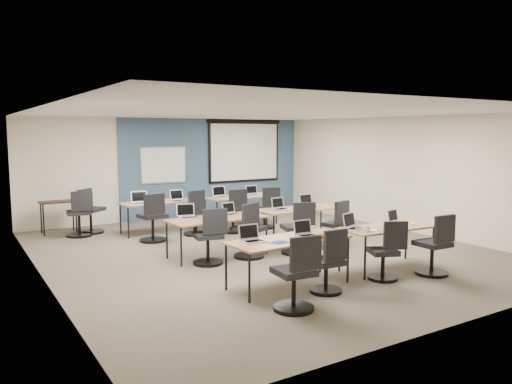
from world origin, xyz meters
TOP-DOWN VIEW (x-y plane):
  - floor at (0.00, 0.00)m, footprint 8.00×9.00m
  - ceiling at (0.00, 0.00)m, footprint 8.00×9.00m
  - wall_back at (0.00, 4.50)m, footprint 8.00×0.04m
  - wall_front at (0.00, -4.50)m, footprint 8.00×0.04m
  - wall_left at (-4.00, 0.00)m, footprint 0.04×9.00m
  - wall_right at (4.00, 0.00)m, footprint 0.04×9.00m
  - blue_accent_panel at (1.25, 4.47)m, footprint 5.50×0.04m
  - whiteboard at (-0.30, 4.43)m, footprint 1.28×0.03m
  - projector_screen at (2.20, 4.41)m, footprint 2.40×0.10m
  - training_table_front_left at (-0.90, -2.17)m, footprint 1.90×0.79m
  - training_table_front_right at (1.10, -2.26)m, footprint 1.72×0.72m
  - training_table_mid_left at (-0.95, 0.05)m, footprint 1.88×0.78m
  - training_table_mid_right at (1.07, 0.22)m, footprint 1.83×0.76m
  - training_table_back_left at (-1.12, 2.76)m, footprint 1.69×0.70m
  - training_table_back_right at (1.04, 2.61)m, footprint 1.83×0.76m
  - laptop_0 at (-1.46, -2.03)m, footprint 0.32×0.27m
  - mouse_0 at (-1.29, -2.25)m, footprint 0.07×0.10m
  - task_chair_0 at (-1.43, -3.10)m, footprint 0.54×0.54m
  - laptop_1 at (-0.55, -2.13)m, footprint 0.32×0.27m
  - mouse_1 at (-0.33, -2.30)m, footprint 0.09×0.12m
  - task_chair_1 at (-0.60, -2.75)m, footprint 0.47×0.47m
  - laptop_2 at (0.47, -2.08)m, footprint 0.34×0.29m
  - mouse_2 at (0.71, -2.24)m, footprint 0.07×0.10m
  - task_chair_2 at (0.59, -2.73)m, footprint 0.50×0.47m
  - laptop_3 at (1.49, -2.08)m, footprint 0.30×0.26m
  - mouse_3 at (1.61, -2.35)m, footprint 0.08×0.11m
  - task_chair_3 at (1.47, -2.95)m, footprint 0.54×0.54m
  - laptop_4 at (-1.42, 0.36)m, footprint 0.34×0.29m
  - mouse_4 at (-1.23, 0.03)m, footprint 0.09×0.12m
  - task_chair_4 at (-1.35, -0.43)m, footprint 0.54×0.54m
  - laptop_5 at (-0.56, 0.26)m, footprint 0.30×0.26m
  - mouse_5 at (-0.29, 0.07)m, footprint 0.07×0.10m
  - task_chair_5 at (-0.52, -0.40)m, footprint 0.61×0.58m
  - laptop_6 at (0.64, 0.29)m, footprint 0.32×0.27m
  - mouse_6 at (0.77, 0.17)m, footprint 0.06×0.10m
  - task_chair_6 at (0.42, -0.61)m, footprint 0.55×0.54m
  - laptop_7 at (1.36, 0.26)m, footprint 0.36×0.31m
  - mouse_7 at (1.74, 0.13)m, footprint 0.08×0.11m
  - task_chair_7 at (1.36, -0.70)m, footprint 0.51×0.51m
  - laptop_8 at (-1.54, 2.68)m, footprint 0.36×0.31m
  - mouse_8 at (-1.25, 2.42)m, footprint 0.07×0.10m
  - task_chair_8 at (-1.54, 1.88)m, footprint 0.58×0.58m
  - laptop_9 at (-0.65, 2.64)m, footprint 0.34×0.29m
  - mouse_9 at (-0.30, 2.52)m, footprint 0.08×0.10m
  - task_chair_9 at (-0.48, 2.03)m, footprint 0.58×0.57m
  - laptop_10 at (0.52, 2.72)m, footprint 0.36×0.30m
  - mouse_10 at (0.72, 2.55)m, footprint 0.09×0.11m
  - task_chair_10 at (0.40, 1.83)m, footprint 0.55×0.55m
  - laptop_11 at (1.43, 2.66)m, footprint 0.32×0.27m
  - mouse_11 at (1.70, 2.53)m, footprint 0.10×0.12m
  - task_chair_11 at (1.34, 1.90)m, footprint 0.54×0.53m
  - blue_mousepad at (-1.16, -2.31)m, footprint 0.23×0.20m
  - snack_bowl at (-0.40, -2.43)m, footprint 0.27×0.27m
  - snack_plate at (0.63, -2.38)m, footprint 0.23×0.23m
  - coffee_cup at (0.51, -2.39)m, footprint 0.10×0.10m
  - utility_table at (-3.08, 3.91)m, footprint 0.83×0.46m
  - spare_chair_a at (-2.49, 3.49)m, footprint 0.68×0.58m
  - spare_chair_b at (-2.75, 3.24)m, footprint 0.57×0.57m

SIDE VIEW (x-z plane):
  - floor at x=0.00m, z-range -0.01..0.01m
  - task_chair_2 at x=0.59m, z-range -0.09..0.87m
  - task_chair_1 at x=-0.60m, z-range -0.09..0.87m
  - task_chair_7 at x=1.36m, z-range -0.09..0.90m
  - task_chair_11 at x=1.34m, z-range -0.09..0.93m
  - task_chair_6 at x=0.42m, z-range -0.09..0.93m
  - task_chair_3 at x=1.47m, z-range -0.09..0.93m
  - task_chair_4 at x=-1.35m, z-range -0.09..0.93m
  - task_chair_0 at x=-1.43m, z-range -0.09..0.93m
  - task_chair_10 at x=0.40m, z-range -0.09..0.94m
  - spare_chair_b at x=-2.75m, z-range -0.09..0.95m
  - task_chair_9 at x=-0.48m, z-range -0.09..0.95m
  - task_chair_5 at x=-0.52m, z-range -0.09..0.96m
  - task_chair_8 at x=-1.54m, z-range -0.09..0.96m
  - spare_chair_a at x=-2.49m, z-range -0.09..0.97m
  - utility_table at x=-3.08m, z-range 0.27..1.02m
  - training_table_back_left at x=-1.12m, z-range 0.32..1.05m
  - training_table_front_right at x=1.10m, z-range 0.32..1.05m
  - training_table_back_right at x=1.04m, z-range 0.32..1.05m
  - training_table_mid_right at x=1.07m, z-range 0.32..1.05m
  - training_table_mid_left at x=-0.95m, z-range 0.32..1.05m
  - training_table_front_left at x=-0.90m, z-range 0.32..1.05m
  - blue_mousepad at x=-1.16m, z-range 0.73..0.74m
  - snack_plate at x=0.63m, z-range 0.73..0.74m
  - mouse_0 at x=-1.29m, z-range 0.73..0.76m
  - mouse_8 at x=-1.25m, z-range 0.73..0.76m
  - mouse_9 at x=-0.30m, z-range 0.73..0.76m
  - mouse_2 at x=0.71m, z-range 0.73..0.76m
  - mouse_3 at x=1.61m, z-range 0.72..0.76m
  - mouse_6 at x=0.77m, z-range 0.72..0.76m
  - mouse_10 at x=0.72m, z-range 0.72..0.76m
  - mouse_5 at x=-0.29m, z-range 0.72..0.76m
  - mouse_7 at x=1.74m, z-range 0.72..0.76m
  - mouse_1 at x=-0.33m, z-range 0.72..0.76m
  - mouse_11 at x=1.70m, z-range 0.72..0.76m
  - mouse_4 at x=-1.23m, z-range 0.72..0.76m
  - snack_bowl at x=-0.40m, z-range 0.73..0.78m
  - coffee_cup at x=0.51m, z-range 0.74..0.81m
  - laptop_3 at x=1.49m, z-range 0.67..0.90m
  - laptop_5 at x=-0.56m, z-range 0.67..0.90m
  - laptop_1 at x=-0.55m, z-range 0.67..0.91m
  - laptop_11 at x=1.43m, z-range 0.67..0.91m
  - laptop_6 at x=0.64m, z-range 0.67..0.91m
  - laptop_0 at x=-1.46m, z-range 0.67..0.91m
  - laptop_9 at x=-0.65m, z-range 0.67..0.92m
  - laptop_2 at x=0.47m, z-range 0.67..0.92m
  - laptop_4 at x=-1.42m, z-range 0.66..0.92m
  - laptop_10 at x=0.52m, z-range 0.66..0.93m
  - laptop_8 at x=-1.54m, z-range 0.66..0.93m
  - laptop_7 at x=1.36m, z-range 0.66..0.93m
  - wall_back at x=0.00m, z-range 0.00..2.70m
  - wall_front at x=0.00m, z-range 0.00..2.70m
  - wall_left at x=-4.00m, z-range 0.00..2.70m
  - wall_right at x=4.00m, z-range 0.00..2.70m
  - blue_accent_panel at x=1.25m, z-range 0.00..2.70m
  - whiteboard at x=-0.30m, z-range 0.96..1.94m
  - projector_screen at x=2.20m, z-range 0.98..2.80m
  - ceiling at x=0.00m, z-range 2.69..2.71m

